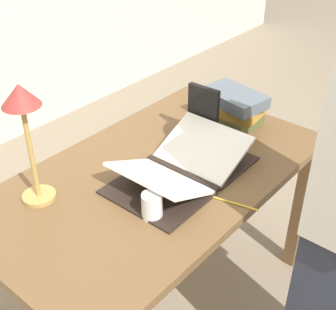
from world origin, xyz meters
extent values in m
plane|color=gray|center=(0.00, 0.00, 0.00)|extent=(12.00, 12.00, 0.00)
cube|color=brown|center=(0.00, 0.00, 0.73)|extent=(1.38, 0.79, 0.03)
cube|color=brown|center=(0.64, -0.35, 0.36)|extent=(0.06, 0.06, 0.71)
cube|color=brown|center=(0.64, 0.35, 0.36)|extent=(0.06, 0.06, 0.71)
cube|color=black|center=(0.05, -0.09, 0.76)|extent=(0.03, 0.33, 0.02)
cube|color=black|center=(-0.10, -0.09, 0.75)|extent=(0.28, 0.35, 0.01)
cube|color=black|center=(0.20, -0.09, 0.75)|extent=(0.28, 0.35, 0.01)
cube|color=white|center=(-0.08, -0.09, 0.81)|extent=(0.24, 0.33, 0.12)
cube|color=white|center=(0.18, -0.09, 0.81)|extent=(0.24, 0.33, 0.12)
cube|color=brown|center=(0.51, -0.01, 0.78)|extent=(0.19, 0.23, 0.05)
cube|color=#BC8933|center=(0.51, -0.01, 0.83)|extent=(0.19, 0.27, 0.05)
cube|color=slate|center=(0.51, -0.01, 0.88)|extent=(0.22, 0.30, 0.05)
cube|color=black|center=(0.32, 0.02, 0.87)|extent=(0.03, 0.14, 0.24)
cylinder|color=tan|center=(-0.38, 0.21, 0.76)|extent=(0.12, 0.12, 0.02)
cylinder|color=tan|center=(-0.38, 0.21, 0.94)|extent=(0.02, 0.02, 0.35)
cone|color=#99332D|center=(-0.38, 0.21, 1.15)|extent=(0.13, 0.13, 0.07)
cylinder|color=white|center=(-0.20, -0.16, 0.79)|extent=(0.07, 0.07, 0.09)
torus|color=white|center=(-0.16, -0.14, 0.79)|extent=(0.05, 0.03, 0.05)
cylinder|color=gold|center=(0.04, -0.34, 0.75)|extent=(0.05, 0.16, 0.01)
cube|color=#2D3342|center=(0.13, -0.71, 0.41)|extent=(0.31, 0.20, 0.83)
camera|label=1|loc=(-1.09, -0.98, 1.79)|focal=50.00mm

